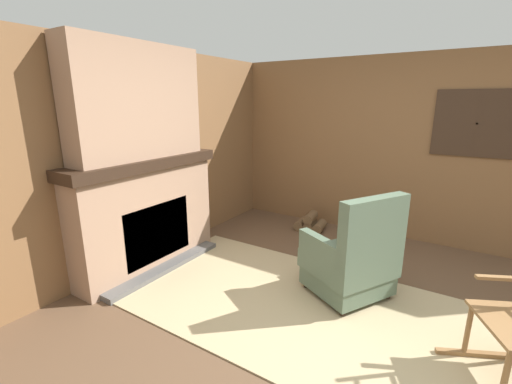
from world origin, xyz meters
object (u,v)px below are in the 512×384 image
at_px(firewood_stack, 310,223).
at_px(storage_case, 167,147).
at_px(armchair, 352,261).
at_px(oil_lamp_vase, 102,156).

height_order(firewood_stack, storage_case, storage_case).
relative_size(armchair, oil_lamp_vase, 4.53).
bearing_deg(armchair, oil_lamp_vase, 54.65).
relative_size(armchair, storage_case, 4.92).
bearing_deg(oil_lamp_vase, storage_case, 89.99).
relative_size(armchair, firewood_stack, 2.31).
bearing_deg(oil_lamp_vase, armchair, 25.21).
relative_size(firewood_stack, oil_lamp_vase, 1.96).
xyz_separation_m(firewood_stack, oil_lamp_vase, (-1.11, -2.43, 1.21)).
height_order(firewood_stack, oil_lamp_vase, oil_lamp_vase).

